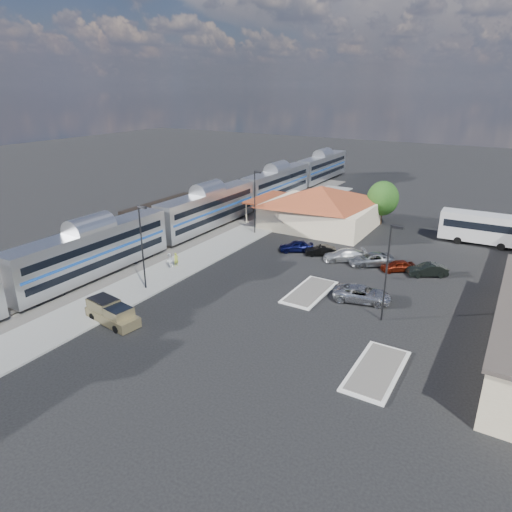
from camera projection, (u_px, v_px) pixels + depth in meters
The scene contains 23 objects.
ground at pixel (266, 291), 47.03m from camera, with size 280.00×280.00×0.00m, color black.
railbed at pixel (164, 237), 63.52m from camera, with size 16.00×100.00×0.12m, color #4C4944.
platform at pixel (207, 253), 57.58m from camera, with size 5.50×92.00×0.18m, color gray.
passenger_train at pixel (208, 210), 66.35m from camera, with size 3.00×104.00×5.55m.
freight_cars at pixel (162, 216), 66.88m from camera, with size 2.80×46.00×4.00m.
station_depot at pixel (320, 206), 67.40m from camera, with size 18.35×12.24×6.20m.
traffic_island_south at pixel (310, 292), 46.68m from camera, with size 3.30×7.50×0.21m.
traffic_island_north at pixel (376, 370), 33.84m from camera, with size 3.30×7.50×0.21m.
lamp_plat_s at pixel (142, 241), 45.57m from camera, with size 1.08×0.25×9.00m.
lamp_plat_n at pixel (255, 197), 63.24m from camera, with size 1.08×0.25×9.00m.
lamp_lot at pixel (388, 266), 39.34m from camera, with size 1.08×0.25×9.00m.
tree_depot at pixel (383, 198), 68.27m from camera, with size 4.71×4.71×6.63m.
pickup_truck at pixel (112, 313), 40.54m from camera, with size 5.80×2.79×1.92m.
suv at pixel (362, 294), 44.60m from camera, with size 2.59×5.62×1.56m, color #A0A1A8.
coach_bus at pixel (493, 228), 59.52m from camera, with size 13.03×3.20×4.16m.
person_a at pixel (176, 259), 52.83m from camera, with size 0.59×0.39×1.62m, color #A6B739.
person_b at pixel (169, 260), 52.32m from camera, with size 0.86×0.67×1.77m, color white.
parked_car_a at pixel (296, 246), 58.01m from camera, with size 1.74×4.33×1.48m, color #0B0D38.
parked_car_b at pixel (320, 250), 56.75m from camera, with size 1.35×3.86×1.27m, color black.
parked_car_c at pixel (344, 255), 54.93m from camera, with size 2.06×5.06×1.47m, color silver.
parked_car_d at pixel (371, 259), 53.63m from camera, with size 2.46×5.34×1.48m, color gray.
parked_car_e at pixel (397, 266), 51.89m from camera, with size 1.52×3.79×1.29m, color maroon.
parked_car_f at pixel (427, 270), 50.57m from camera, with size 1.51×4.33×1.43m, color black.
Camera 1 is at (21.04, -37.22, 19.96)m, focal length 32.00 mm.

